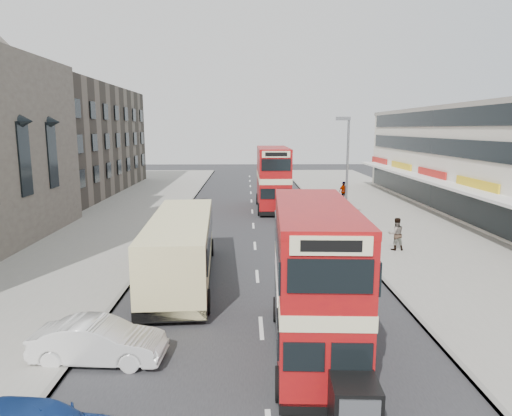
% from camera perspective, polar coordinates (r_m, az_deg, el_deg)
% --- Properties ---
extents(ground, '(160.00, 160.00, 0.00)m').
position_cam_1_polar(ground, '(15.76, 0.91, -17.83)').
color(ground, '#28282B').
rests_on(ground, ground).
extents(road_surface, '(12.00, 90.00, 0.01)m').
position_cam_1_polar(road_surface, '(34.72, -0.33, -2.24)').
color(road_surface, '#28282B').
rests_on(road_surface, ground).
extents(pavement_right, '(12.00, 90.00, 0.15)m').
position_cam_1_polar(pavement_right, '(36.90, 18.65, -1.93)').
color(pavement_right, gray).
rests_on(pavement_right, ground).
extents(pavement_left, '(12.00, 90.00, 0.15)m').
position_cam_1_polar(pavement_left, '(36.54, -19.52, -2.09)').
color(pavement_left, gray).
rests_on(pavement_left, ground).
extents(kerb_left, '(0.20, 90.00, 0.16)m').
position_cam_1_polar(kerb_left, '(35.14, -10.34, -2.14)').
color(kerb_left, gray).
rests_on(kerb_left, ground).
extents(kerb_right, '(0.20, 90.00, 0.16)m').
position_cam_1_polar(kerb_right, '(35.33, 9.61, -2.05)').
color(kerb_right, gray).
rests_on(kerb_right, ground).
extents(brick_terrace, '(14.00, 28.00, 12.00)m').
position_cam_1_polar(brick_terrace, '(56.20, -23.93, 7.75)').
color(brick_terrace, '#66594C').
rests_on(brick_terrace, ground).
extents(commercial_row, '(9.90, 46.20, 9.30)m').
position_cam_1_polar(commercial_row, '(41.45, 28.50, 5.10)').
color(commercial_row, beige).
rests_on(commercial_row, ground).
extents(street_lamp, '(1.00, 0.20, 8.12)m').
position_cam_1_polar(street_lamp, '(32.80, 11.23, 5.30)').
color(street_lamp, slate).
rests_on(street_lamp, ground).
extents(bus_main, '(2.77, 8.80, 4.79)m').
position_cam_1_polar(bus_main, '(15.03, 7.27, -8.84)').
color(bus_main, black).
rests_on(bus_main, ground).
extents(bus_second, '(2.73, 9.90, 5.45)m').
position_cam_1_polar(bus_second, '(41.41, 2.15, 3.76)').
color(bus_second, black).
rests_on(bus_second, ground).
extents(coach, '(3.40, 11.14, 2.92)m').
position_cam_1_polar(coach, '(22.42, -9.37, -4.70)').
color(coach, black).
rests_on(coach, ground).
extents(car_left_front, '(4.26, 1.76, 1.37)m').
position_cam_1_polar(car_left_front, '(15.84, -19.08, -15.49)').
color(car_left_front, silver).
rests_on(car_left_front, ground).
extents(car_right_a, '(4.36, 2.21, 1.21)m').
position_cam_1_polar(car_right_a, '(30.86, 8.51, -2.76)').
color(car_right_a, '#A01012').
rests_on(car_right_a, ground).
extents(car_right_b, '(4.34, 2.29, 1.16)m').
position_cam_1_polar(car_right_b, '(38.10, 6.62, -0.32)').
color(car_right_b, '#BC4B12').
rests_on(car_right_b, ground).
extents(pedestrian_near, '(0.75, 0.52, 1.98)m').
position_cam_1_polar(pedestrian_near, '(28.42, 17.13, -3.09)').
color(pedestrian_near, gray).
rests_on(pedestrian_near, pavement_right).
extents(pedestrian_far, '(1.22, 1.04, 1.96)m').
position_cam_1_polar(pedestrian_far, '(46.27, 10.88, 2.07)').
color(pedestrian_far, gray).
rests_on(pedestrian_far, pavement_right).
extents(cyclist, '(0.76, 1.86, 2.10)m').
position_cam_1_polar(cyclist, '(33.83, 7.95, -1.46)').
color(cyclist, gray).
rests_on(cyclist, ground).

